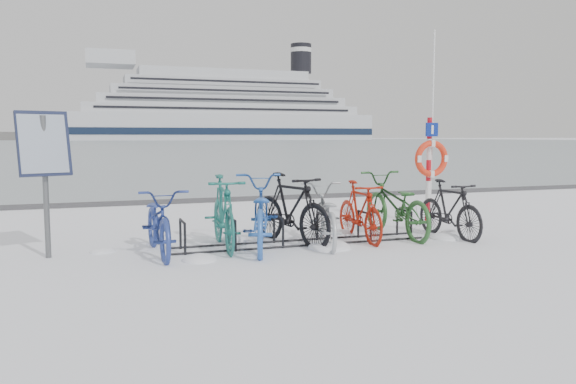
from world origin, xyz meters
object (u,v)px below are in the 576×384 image
at_px(info_board, 44,153).
at_px(cruise_ferry, 222,113).
at_px(lifebuoy_station, 431,159).
at_px(bike_rack, 301,232).

xyz_separation_m(info_board, cruise_ferry, (52.33, 228.65, 10.05)).
relative_size(info_board, lifebuoy_station, 0.55).
bearing_deg(lifebuoy_station, bike_rack, -158.77).
distance_m(info_board, cruise_ferry, 234.77).
distance_m(bike_rack, cruise_ferry, 234.22).
bearing_deg(info_board, bike_rack, -20.98).
relative_size(lifebuoy_station, cruise_ferry, 0.03).
distance_m(bike_rack, lifebuoy_station, 3.44).
xyz_separation_m(bike_rack, cruise_ferry, (48.74, 228.81, 11.30)).
xyz_separation_m(info_board, lifebuoy_station, (6.64, 1.02, -0.21)).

